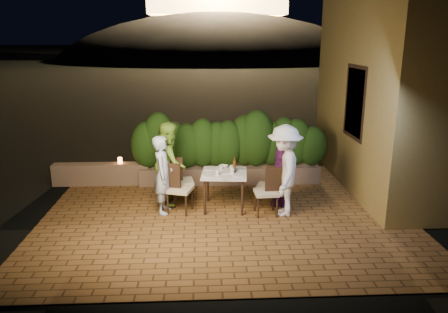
{
  "coord_description": "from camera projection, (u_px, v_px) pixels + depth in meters",
  "views": [
    {
      "loc": [
        -0.44,
        -7.53,
        3.32
      ],
      "look_at": [
        -0.01,
        0.78,
        1.05
      ],
      "focal_mm": 35.0,
      "sensor_mm": 36.0,
      "label": 1
    }
  ],
  "objects": [
    {
      "name": "glass_nw",
      "position": [
        217.0,
        172.0,
        8.42
      ],
      "size": [
        0.07,
        0.07,
        0.11
      ],
      "primitive_type": "cylinder",
      "color": "silver",
      "rests_on": "dining_table"
    },
    {
      "name": "hill",
      "position": [
        217.0,
        87.0,
        67.1
      ],
      "size": [
        52.0,
        40.0,
        22.0
      ],
      "primitive_type": "ellipsoid",
      "color": "black",
      "rests_on": "ground"
    },
    {
      "name": "plate_front",
      "position": [
        225.0,
        178.0,
        8.26
      ],
      "size": [
        0.23,
        0.23,
        0.01
      ],
      "primitive_type": "cylinder",
      "color": "white",
      "rests_on": "dining_table"
    },
    {
      "name": "window_frame",
      "position": [
        356.0,
        102.0,
        9.21
      ],
      "size": [
        0.06,
        1.15,
        1.55
      ],
      "primitive_type": "cube",
      "color": "black",
      "rests_on": "building_wall"
    },
    {
      "name": "diner_purple",
      "position": [
        282.0,
        166.0,
        8.79
      ],
      "size": [
        0.68,
        1.05,
        1.66
      ],
      "primitive_type": "imported",
      "rotation": [
        0.0,
        0.0,
        -1.87
      ],
      "color": "#642267",
      "rests_on": "ground"
    },
    {
      "name": "window_pane",
      "position": [
        356.0,
        102.0,
        9.21
      ],
      "size": [
        0.08,
        1.0,
        1.4
      ],
      "primitive_type": "cube",
      "color": "black",
      "rests_on": "building_wall"
    },
    {
      "name": "diner_green",
      "position": [
        170.0,
        163.0,
        8.92
      ],
      "size": [
        0.66,
        0.84,
        1.69
      ],
      "primitive_type": "imported",
      "rotation": [
        0.0,
        0.0,
        1.59
      ],
      "color": "#8FC63E",
      "rests_on": "ground"
    },
    {
      "name": "terrace_floor",
      "position": [
        225.0,
        215.0,
        8.65
      ],
      "size": [
        7.0,
        6.0,
        0.15
      ],
      "primitive_type": "cube",
      "color": "brown",
      "rests_on": "ground"
    },
    {
      "name": "diner_blue",
      "position": [
        163.0,
        175.0,
        8.4
      ],
      "size": [
        0.41,
        0.59,
        1.54
      ],
      "primitive_type": "imported",
      "rotation": [
        0.0,
        0.0,
        1.49
      ],
      "color": "silver",
      "rests_on": "ground"
    },
    {
      "name": "beer_bottle",
      "position": [
        234.0,
        165.0,
        8.59
      ],
      "size": [
        0.06,
        0.06,
        0.31
      ],
      "primitive_type": null,
      "color": "#542D0E",
      "rests_on": "dining_table"
    },
    {
      "name": "chair_left_back",
      "position": [
        182.0,
        180.0,
        8.93
      ],
      "size": [
        0.52,
        0.52,
        0.99
      ],
      "primitive_type": null,
      "rotation": [
        0.0,
        0.0,
        0.14
      ],
      "color": "black",
      "rests_on": "ground"
    },
    {
      "name": "dining_table",
      "position": [
        224.0,
        190.0,
        8.7
      ],
      "size": [
        0.95,
        0.95,
        0.75
      ],
      "primitive_type": null,
      "rotation": [
        0.0,
        0.0,
        -0.1
      ],
      "color": "white",
      "rests_on": "ground"
    },
    {
      "name": "diner_white",
      "position": [
        284.0,
        171.0,
        8.27
      ],
      "size": [
        0.85,
        1.24,
        1.76
      ],
      "primitive_type": "imported",
      "rotation": [
        0.0,
        0.0,
        -1.75
      ],
      "color": "white",
      "rests_on": "ground"
    },
    {
      "name": "plate_nw",
      "position": [
        208.0,
        176.0,
        8.39
      ],
      "size": [
        0.23,
        0.23,
        0.01
      ],
      "primitive_type": "cylinder",
      "color": "white",
      "rests_on": "dining_table"
    },
    {
      "name": "plate_sw",
      "position": [
        210.0,
        169.0,
        8.81
      ],
      "size": [
        0.22,
        0.22,
        0.01
      ],
      "primitive_type": "cylinder",
      "color": "white",
      "rests_on": "dining_table"
    },
    {
      "name": "parapet_lamp",
      "position": [
        120.0,
        161.0,
        10.1
      ],
      "size": [
        0.1,
        0.1,
        0.14
      ],
      "primitive_type": "cylinder",
      "color": "orange",
      "rests_on": "parapet"
    },
    {
      "name": "chair_left_front",
      "position": [
        180.0,
        188.0,
        8.48
      ],
      "size": [
        0.57,
        0.57,
        0.98
      ],
      "primitive_type": null,
      "rotation": [
        0.0,
        0.0,
        -0.3
      ],
      "color": "black",
      "rests_on": "ground"
    },
    {
      "name": "plate_centre",
      "position": [
        226.0,
        172.0,
        8.58
      ],
      "size": [
        0.21,
        0.21,
        0.01
      ],
      "primitive_type": "cylinder",
      "color": "white",
      "rests_on": "dining_table"
    },
    {
      "name": "chair_right_front",
      "position": [
        266.0,
        191.0,
        8.36
      ],
      "size": [
        0.46,
        0.46,
        0.94
      ],
      "primitive_type": null,
      "rotation": [
        0.0,
        0.0,
        3.2
      ],
      "color": "black",
      "rests_on": "ground"
    },
    {
      "name": "glass_se",
      "position": [
        232.0,
        168.0,
        8.69
      ],
      "size": [
        0.07,
        0.07,
        0.12
      ],
      "primitive_type": "cylinder",
      "color": "silver",
      "rests_on": "dining_table"
    },
    {
      "name": "plate_ne",
      "position": [
        239.0,
        175.0,
        8.4
      ],
      "size": [
        0.21,
        0.21,
        0.01
      ],
      "primitive_type": "cylinder",
      "color": "white",
      "rests_on": "dining_table"
    },
    {
      "name": "ground",
      "position": [
        227.0,
        223.0,
        8.16
      ],
      "size": [
        400.0,
        400.0,
        0.0
      ],
      "primitive_type": "plane",
      "color": "black",
      "rests_on": "ground"
    },
    {
      "name": "glass_ne",
      "position": [
        232.0,
        171.0,
        8.52
      ],
      "size": [
        0.07,
        0.07,
        0.12
      ],
      "primitive_type": "cylinder",
      "color": "silver",
      "rests_on": "dining_table"
    },
    {
      "name": "chair_right_back",
      "position": [
        267.0,
        185.0,
        8.87
      ],
      "size": [
        0.5,
        0.5,
        0.85
      ],
      "primitive_type": null,
      "rotation": [
        0.0,
        0.0,
        2.8
      ],
      "color": "black",
      "rests_on": "ground"
    },
    {
      "name": "hedge",
      "position": [
        230.0,
        143.0,
        10.12
      ],
      "size": [
        4.0,
        0.7,
        1.1
      ],
      "primitive_type": null,
      "color": "#1E3F11",
      "rests_on": "planter"
    },
    {
      "name": "glass_sw",
      "position": [
        221.0,
        167.0,
        8.76
      ],
      "size": [
        0.06,
        0.06,
        0.1
      ],
      "primitive_type": "cylinder",
      "color": "silver",
      "rests_on": "dining_table"
    },
    {
      "name": "building_wall",
      "position": [
        385.0,
        76.0,
        9.59
      ],
      "size": [
        1.6,
        5.0,
        5.0
      ],
      "primitive_type": "cube",
      "color": "olive",
      "rests_on": "ground"
    },
    {
      "name": "parapet",
      "position": [
        101.0,
        174.0,
        10.16
      ],
      "size": [
        2.2,
        0.3,
        0.5
      ],
      "primitive_type": "cube",
      "color": "#79614D",
      "rests_on": "ground"
    },
    {
      "name": "plate_se",
      "position": [
        238.0,
        169.0,
        8.81
      ],
      "size": [
        0.22,
        0.22,
        0.01
      ],
      "primitive_type": "cylinder",
      "color": "white",
      "rests_on": "dining_table"
    },
    {
      "name": "bowl",
      "position": [
        223.0,
        167.0,
        8.91
      ],
      "size": [
        0.25,
        0.25,
        0.05
      ],
      "primitive_type": "imported",
      "rotation": [
        0.0,
        0.0,
        -0.35
      ],
      "color": "white",
      "rests_on": "dining_table"
    },
    {
      "name": "planter",
      "position": [
        230.0,
        174.0,
        10.32
      ],
      "size": [
        4.2,
        0.55,
        0.4
      ],
      "primitive_type": "cube",
      "color": "#79614D",
      "rests_on": "ground"
    }
  ]
}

